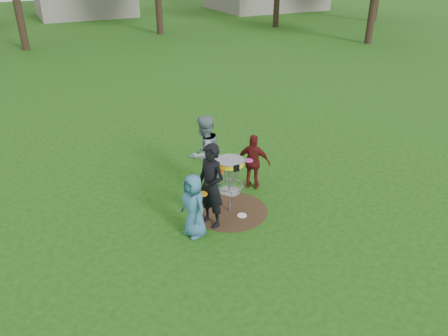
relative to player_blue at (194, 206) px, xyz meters
name	(u,v)px	position (x,y,z in m)	size (l,w,h in m)	color
ground	(230,211)	(1.10, 0.51, -0.72)	(100.00, 100.00, 0.00)	#19470F
dirt_patch	(230,211)	(1.10, 0.51, -0.72)	(1.80, 1.80, 0.01)	#47331E
player_blue	(194,206)	(0.00, 0.00, 0.00)	(0.71, 0.46, 1.44)	teal
player_black	(211,186)	(0.50, 0.21, 0.25)	(0.71, 0.47, 1.94)	black
player_grey	(204,153)	(1.03, 1.77, 0.26)	(0.96, 0.75, 1.97)	slate
player_maroon	(253,162)	(2.15, 1.25, 0.01)	(0.86, 0.36, 1.46)	#551513
disc_on_grass	(242,216)	(1.27, 0.18, -0.71)	(0.22, 0.22, 0.02)	white
disc_golf_basket	(230,173)	(1.10, 0.51, 0.30)	(0.66, 0.67, 1.38)	#9EA0A5
held_discs	(221,168)	(0.99, 0.76, 0.32)	(1.89, 1.60, 0.34)	orange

